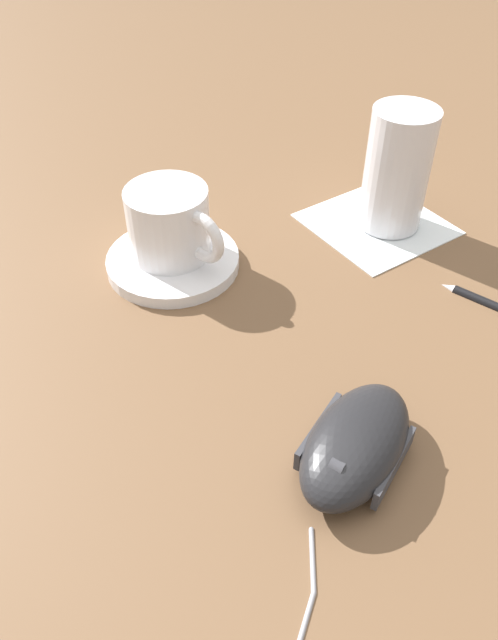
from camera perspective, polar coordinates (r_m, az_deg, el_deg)
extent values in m
plane|color=brown|center=(0.54, 7.81, 1.87)|extent=(3.00, 3.00, 0.00)
cylinder|color=white|center=(0.57, -6.95, 5.36)|extent=(0.12, 0.12, 0.01)
cylinder|color=white|center=(0.56, -7.37, 8.83)|extent=(0.07, 0.07, 0.06)
torus|color=white|center=(0.53, -4.31, 7.54)|extent=(0.05, 0.01, 0.05)
ellipsoid|color=black|center=(0.42, 9.75, -11.10)|extent=(0.08, 0.12, 0.04)
cylinder|color=#38383D|center=(0.39, 8.02, -13.30)|extent=(0.01, 0.01, 0.01)
cube|color=#38383D|center=(0.42, 13.11, -12.94)|extent=(0.02, 0.06, 0.02)
cube|color=#38383D|center=(0.43, 6.35, -10.00)|extent=(0.02, 0.06, 0.02)
cylinder|color=gray|center=(0.39, 5.85, -20.89)|extent=(0.03, 0.03, 0.00)
cylinder|color=gray|center=(0.37, 5.08, -26.03)|extent=(0.02, 0.04, 0.00)
sphere|color=gray|center=(0.40, 5.74, -18.42)|extent=(0.00, 0.00, 0.00)
sphere|color=gray|center=(0.38, 5.96, -23.47)|extent=(0.00, 0.00, 0.00)
cube|color=white|center=(0.64, 11.59, 8.64)|extent=(0.14, 0.14, 0.00)
cylinder|color=silver|center=(0.61, 13.38, 13.23)|extent=(0.06, 0.06, 0.12)
cone|color=silver|center=(0.57, 17.81, 3.22)|extent=(0.01, 0.01, 0.01)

